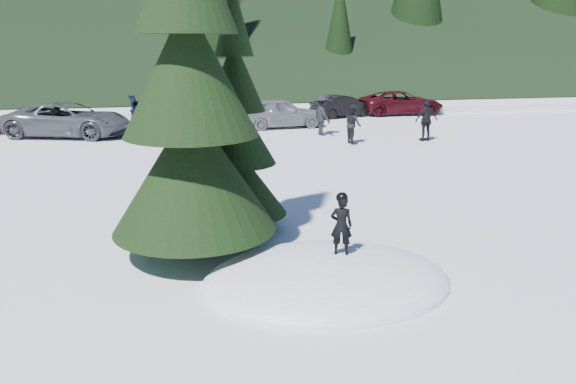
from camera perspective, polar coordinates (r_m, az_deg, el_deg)
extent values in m
plane|color=white|center=(10.13, 3.96, -9.15)|extent=(200.00, 200.00, 0.00)
ellipsoid|color=white|center=(10.13, 3.96, -9.15)|extent=(4.48, 3.52, 0.96)
cylinder|color=black|center=(11.23, -9.38, -3.03)|extent=(0.38, 0.38, 1.40)
cone|color=black|center=(10.95, -9.62, 2.41)|extent=(3.20, 3.20, 2.46)
cone|color=black|center=(10.71, -10.07, 12.17)|extent=(2.54, 2.54, 2.46)
cylinder|color=black|center=(12.70, -5.13, -1.71)|extent=(0.26, 0.26, 1.00)
cone|color=black|center=(12.52, -5.20, 1.18)|extent=(2.20, 2.20, 1.52)
cone|color=black|center=(12.30, -5.32, 6.38)|extent=(1.75, 1.75, 1.52)
cone|color=black|center=(12.18, -5.46, 11.74)|extent=(1.29, 1.29, 1.52)
cone|color=black|center=(12.17, -5.60, 17.15)|extent=(0.84, 0.84, 1.52)
imported|color=black|center=(9.95, 5.44, -3.40)|extent=(0.45, 0.36, 1.06)
imported|color=black|center=(23.75, 6.63, 6.87)|extent=(0.69, 0.85, 1.63)
imported|color=black|center=(24.91, 13.88, 7.07)|extent=(1.08, 0.54, 1.78)
imported|color=black|center=(25.77, 3.54, 7.83)|extent=(0.92, 1.32, 1.86)
imported|color=#505158|center=(27.20, -21.40, 6.86)|extent=(6.02, 4.14, 1.53)
imported|color=black|center=(31.51, -11.43, 8.43)|extent=(4.92, 2.36, 1.38)
imported|color=gray|center=(28.06, -0.86, 8.06)|extent=(4.55, 2.23, 1.49)
imported|color=black|center=(32.27, 5.61, 8.67)|extent=(3.96, 2.41, 1.23)
imported|color=#3F0B12|center=(34.02, 11.42, 8.88)|extent=(4.92, 2.28, 1.37)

